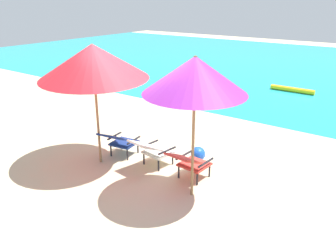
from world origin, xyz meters
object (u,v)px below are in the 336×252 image
Objects in this scene: lounge_chair_center at (152,149)px; lounge_chair_right at (189,162)px; lounge_chair_left at (119,140)px; swim_buoy at (292,89)px; beach_ball at (198,154)px; beach_umbrella_left at (93,61)px; beach_umbrella_right at (195,75)px.

lounge_chair_center and lounge_chair_right have the same top height.
lounge_chair_center is at bearing 3.66° from lounge_chair_left.
lounge_chair_left is 1.04× the size of lounge_chair_right.
beach_ball reaches higher than swim_buoy.
swim_buoy is 1.71× the size of lounge_chair_left.
lounge_chair_center is at bearing 23.38° from beach_umbrella_left.
lounge_chair_right is at bearing 0.64° from lounge_chair_left.
lounge_chair_left is at bearing 64.31° from beach_umbrella_left.
swim_buoy is 8.52m from beach_umbrella_right.
swim_buoy is 1.77× the size of lounge_chair_right.
beach_umbrella_left is (-1.98, -0.42, 1.75)m from lounge_chair_right.
lounge_chair_left is 1.79m from lounge_chair_right.
beach_umbrella_right reaches higher than swim_buoy.
beach_umbrella_left reaches higher than lounge_chair_center.
lounge_chair_right is 0.36× the size of beach_umbrella_right.
lounge_chair_left reaches higher than beach_ball.
lounge_chair_left is 1.00× the size of lounge_chair_center.
lounge_chair_left is at bearing -179.36° from lounge_chair_right.
lounge_chair_right is at bearing -86.83° from swim_buoy.
lounge_chair_left is 1.73m from beach_ball.
swim_buoy is 7.00m from beach_ball.
beach_umbrella_left is at bearing -156.62° from lounge_chair_center.
beach_umbrella_right is (1.24, -0.43, 1.77)m from lounge_chair_center.
beach_umbrella_left is (-0.19, -0.40, 1.75)m from lounge_chair_left.
lounge_chair_center is at bearing -93.58° from swim_buoy.
lounge_chair_left is 0.87m from lounge_chair_center.
lounge_chair_center reaches higher than beach_ball.
lounge_chair_left is 2.94× the size of beach_ball.
lounge_chair_left is 0.31× the size of beach_umbrella_left.
lounge_chair_left is at bearing 169.88° from beach_umbrella_right.
beach_umbrella_right is (2.10, -0.37, 1.77)m from lounge_chair_left.
beach_ball is (-0.31, 0.84, -0.24)m from lounge_chair_right.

